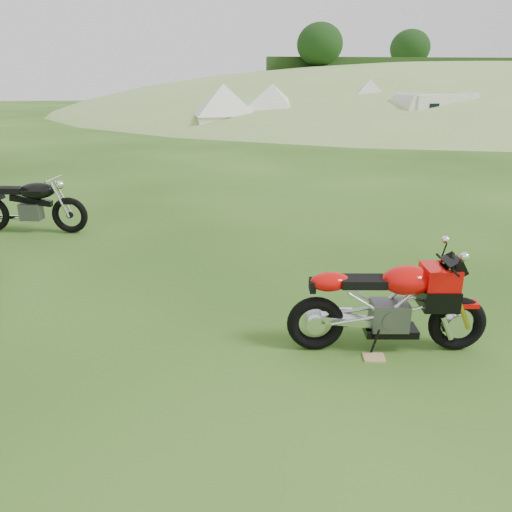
{
  "coord_description": "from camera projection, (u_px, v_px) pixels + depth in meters",
  "views": [
    {
      "loc": [
        -0.76,
        -4.74,
        2.75
      ],
      "look_at": [
        -0.09,
        0.4,
        0.88
      ],
      "focal_mm": 35.0,
      "sensor_mm": 36.0,
      "label": 1
    }
  ],
  "objects": [
    {
      "name": "ground",
      "position": [
        269.0,
        344.0,
        5.45
      ],
      "size": [
        120.0,
        120.0,
        0.0
      ],
      "primitive_type": "plane",
      "color": "#1D3D0D",
      "rests_on": "ground"
    },
    {
      "name": "hillside",
      "position": [
        461.0,
        108.0,
        45.66
      ],
      "size": [
        80.0,
        64.0,
        8.0
      ],
      "primitive_type": "ellipsoid",
      "color": "#859F51",
      "rests_on": "ground"
    },
    {
      "name": "hedgerow",
      "position": [
        461.0,
        108.0,
        45.66
      ],
      "size": [
        36.0,
        1.2,
        8.6
      ],
      "primitive_type": null,
      "color": "black",
      "rests_on": "ground"
    },
    {
      "name": "sport_motorcycle",
      "position": [
        389.0,
        298.0,
        5.15
      ],
      "size": [
        2.04,
        0.76,
        1.19
      ],
      "primitive_type": null,
      "rotation": [
        0.0,
        0.0,
        -0.13
      ],
      "color": "red",
      "rests_on": "ground"
    },
    {
      "name": "plywood_board",
      "position": [
        374.0,
        357.0,
        5.16
      ],
      "size": [
        0.25,
        0.21,
        0.02
      ],
      "primitive_type": "cube",
      "rotation": [
        0.0,
        0.0,
        -0.19
      ],
      "color": "tan",
      "rests_on": "ground"
    },
    {
      "name": "vintage_moto_d",
      "position": [
        29.0,
        203.0,
        9.16
      ],
      "size": [
        2.14,
        0.88,
        1.1
      ],
      "primitive_type": null,
      "rotation": [
        0.0,
        0.0,
        -0.2
      ],
      "color": "black",
      "rests_on": "ground"
    },
    {
      "name": "tent_left",
      "position": [
        224.0,
        107.0,
        25.67
      ],
      "size": [
        3.1,
        3.1,
        2.49
      ],
      "primitive_type": null,
      "rotation": [
        0.0,
        0.0,
        0.09
      ],
      "color": "white",
      "rests_on": "ground"
    },
    {
      "name": "tent_mid",
      "position": [
        272.0,
        107.0,
        25.99
      ],
      "size": [
        3.65,
        3.65,
        2.49
      ],
      "primitive_type": null,
      "rotation": [
        0.0,
        0.0,
        -0.33
      ],
      "color": "silver",
      "rests_on": "ground"
    },
    {
      "name": "tent_right",
      "position": [
        369.0,
        105.0,
        26.36
      ],
      "size": [
        3.64,
        3.64,
        2.62
      ],
      "primitive_type": null,
      "rotation": [
        0.0,
        0.0,
        -0.23
      ],
      "color": "beige",
      "rests_on": "ground"
    },
    {
      "name": "caravan",
      "position": [
        434.0,
        115.0,
        24.24
      ],
      "size": [
        4.53,
        2.79,
        1.97
      ],
      "primitive_type": null,
      "rotation": [
        0.0,
        0.0,
        0.23
      ],
      "color": "silver",
      "rests_on": "ground"
    }
  ]
}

